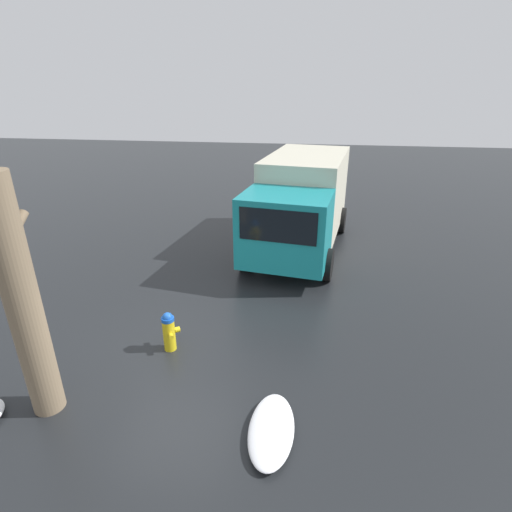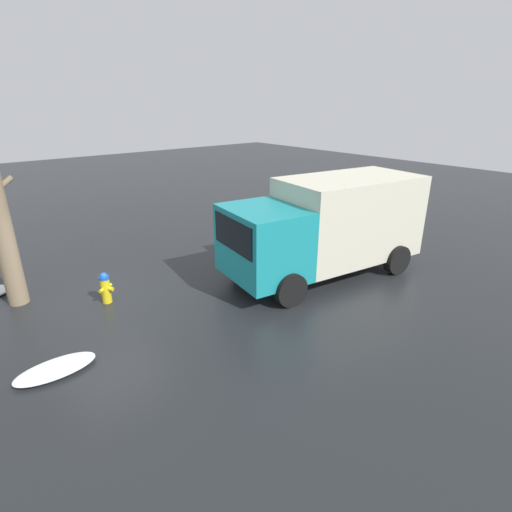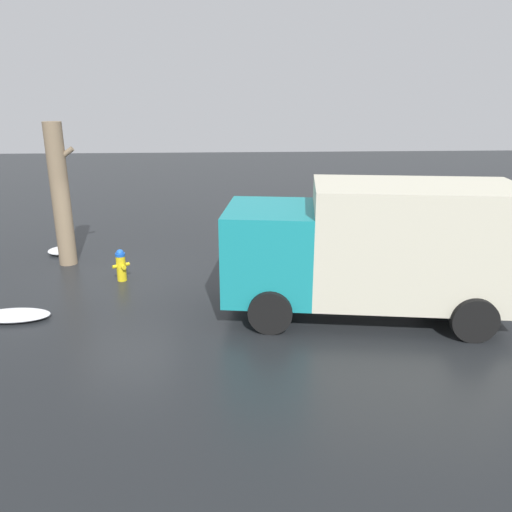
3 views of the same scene
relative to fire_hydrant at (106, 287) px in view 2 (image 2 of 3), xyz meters
The scene contains 6 objects.
ground_plane 0.44m from the fire_hydrant, 122.43° to the left, with size 60.00×60.00×0.00m, color black.
fire_hydrant is the anchor object (origin of this frame).
tree_trunk 2.80m from the fire_hydrant, 140.77° to the left, with size 0.75×0.49×3.95m.
delivery_truck 6.46m from the fire_hydrant, 21.76° to the right, with size 6.34×3.29×2.88m.
pedestrian 4.20m from the fire_hydrant, 11.79° to the right, with size 0.35×0.35×1.59m.
snow_pile_curbside 2.95m from the fire_hydrant, 129.39° to the right, with size 1.52×0.70×0.19m.
Camera 2 is at (-2.93, -9.73, 5.00)m, focal length 28.00 mm.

